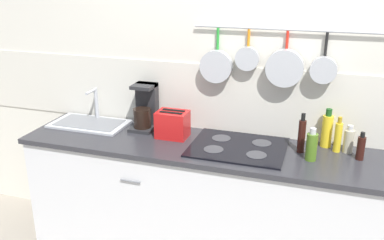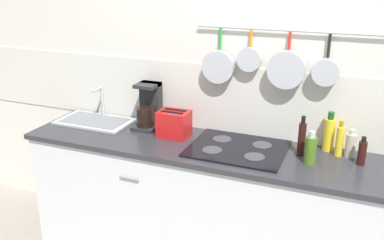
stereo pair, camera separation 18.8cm
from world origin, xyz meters
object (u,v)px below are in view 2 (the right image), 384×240
at_px(bottle_olive_oil, 302,138).
at_px(bottle_vinegar, 351,145).
at_px(bottle_dish_soap, 362,152).
at_px(coffee_maker, 149,109).
at_px(toaster, 174,124).
at_px(bottle_hot_sauce, 329,134).
at_px(bottle_sesame_oil, 311,149).
at_px(bottle_cooking_wine, 340,140).

bearing_deg(bottle_olive_oil, bottle_vinegar, 17.65).
relative_size(bottle_vinegar, bottle_dish_soap, 1.02).
relative_size(coffee_maker, toaster, 1.44).
height_order(toaster, bottle_vinegar, toaster).
xyz_separation_m(toaster, bottle_hot_sauce, (1.01, 0.16, 0.02)).
height_order(bottle_sesame_oil, bottle_vinegar, bottle_sesame_oil).
distance_m(bottle_olive_oil, bottle_vinegar, 0.30).
bearing_deg(bottle_dish_soap, bottle_hot_sauce, 144.59).
relative_size(bottle_olive_oil, bottle_vinegar, 1.43).
bearing_deg(bottle_vinegar, bottle_olive_oil, -162.35).
distance_m(toaster, bottle_sesame_oil, 0.94).
xyz_separation_m(toaster, bottle_cooking_wine, (1.08, 0.09, 0.01)).
distance_m(toaster, bottle_olive_oil, 0.86).
xyz_separation_m(toaster, bottle_dish_soap, (1.22, 0.01, -0.01)).
distance_m(coffee_maker, bottle_dish_soap, 1.47).
bearing_deg(bottle_sesame_oil, bottle_hot_sauce, 71.99).
relative_size(toaster, bottle_cooking_wine, 0.98).
bearing_deg(bottle_hot_sauce, toaster, -171.18).
xyz_separation_m(coffee_maker, bottle_dish_soap, (1.47, -0.10, -0.06)).
height_order(bottle_hot_sauce, bottle_dish_soap, bottle_hot_sauce).
height_order(coffee_maker, bottle_cooking_wine, coffee_maker).
height_order(toaster, bottle_sesame_oil, bottle_sesame_oil).
relative_size(toaster, bottle_olive_oil, 0.88).
height_order(toaster, bottle_olive_oil, bottle_olive_oil).
distance_m(coffee_maker, bottle_sesame_oil, 1.20).
xyz_separation_m(bottle_sesame_oil, bottle_dish_soap, (0.29, 0.10, -0.01)).
bearing_deg(coffee_maker, bottle_cooking_wine, -0.73).
bearing_deg(bottle_hot_sauce, coffee_maker, -177.86).
height_order(toaster, bottle_cooking_wine, bottle_cooking_wine).
height_order(bottle_sesame_oil, bottle_hot_sauce, bottle_hot_sauce).
distance_m(coffee_maker, toaster, 0.28).
bearing_deg(bottle_cooking_wine, toaster, -175.10).
distance_m(bottle_cooking_wine, bottle_dish_soap, 0.16).
bearing_deg(toaster, bottle_dish_soap, 0.53).
xyz_separation_m(bottle_cooking_wine, bottle_vinegar, (0.07, 0.01, -0.02)).
distance_m(bottle_olive_oil, bottle_sesame_oil, 0.13).
bearing_deg(toaster, bottle_hot_sauce, 8.82).
relative_size(bottle_sesame_oil, bottle_vinegar, 1.14).
bearing_deg(coffee_maker, bottle_vinegar, -0.25).
bearing_deg(bottle_cooking_wine, bottle_sesame_oil, -129.36).
bearing_deg(coffee_maker, bottle_hot_sauce, 2.14).
relative_size(bottle_sesame_oil, bottle_dish_soap, 1.16).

